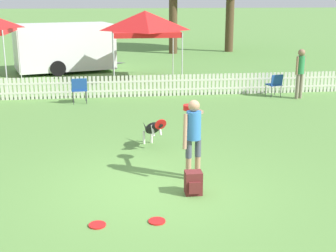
% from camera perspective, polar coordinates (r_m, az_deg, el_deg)
% --- Properties ---
extents(ground_plane, '(240.00, 240.00, 0.00)m').
position_cam_1_polar(ground_plane, '(8.82, -1.45, -7.42)').
color(ground_plane, '#5B8C42').
extents(handler_person, '(0.45, 1.05, 1.57)m').
position_cam_1_polar(handler_person, '(8.97, 3.07, -0.34)').
color(handler_person, tan).
rests_on(handler_person, ground_plane).
extents(leaping_dog, '(0.52, 1.19, 0.81)m').
position_cam_1_polar(leaping_dog, '(10.87, -1.83, -0.27)').
color(leaping_dog, black).
rests_on(leaping_dog, ground_plane).
extents(frisbee_near_handler, '(0.27, 0.27, 0.02)m').
position_cam_1_polar(frisbee_near_handler, '(7.51, -8.62, -11.84)').
color(frisbee_near_handler, red).
rests_on(frisbee_near_handler, ground_plane).
extents(frisbee_near_dog, '(0.27, 0.27, 0.02)m').
position_cam_1_polar(frisbee_near_dog, '(7.55, -1.36, -11.52)').
color(frisbee_near_dog, red).
rests_on(frisbee_near_dog, ground_plane).
extents(backpack_on_grass, '(0.30, 0.29, 0.43)m').
position_cam_1_polar(backpack_on_grass, '(8.45, 3.12, -6.95)').
color(backpack_on_grass, maroon).
rests_on(backpack_on_grass, ground_plane).
extents(picket_fence, '(27.55, 0.04, 0.76)m').
position_cam_1_polar(picket_fence, '(16.46, -4.31, 4.87)').
color(picket_fence, silver).
rests_on(picket_fence, ground_plane).
extents(folding_chair_blue_left, '(0.54, 0.55, 0.79)m').
position_cam_1_polar(folding_chair_blue_left, '(16.87, 12.91, 5.11)').
color(folding_chair_blue_left, '#333338').
rests_on(folding_chair_blue_left, ground_plane).
extents(folding_chair_center, '(0.55, 0.57, 0.85)m').
position_cam_1_polar(folding_chair_center, '(15.64, -10.76, 4.56)').
color(folding_chair_center, '#333338').
rests_on(folding_chair_center, ground_plane).
extents(canopy_tent_secondary, '(2.67, 2.67, 2.85)m').
position_cam_1_polar(canopy_tent_secondary, '(19.26, -2.80, 12.42)').
color(canopy_tent_secondary, silver).
rests_on(canopy_tent_secondary, ground_plane).
extents(spectator_standing, '(0.39, 0.27, 1.70)m').
position_cam_1_polar(spectator_standing, '(16.64, 15.84, 6.74)').
color(spectator_standing, '#7A705B').
rests_on(spectator_standing, ground_plane).
extents(equipment_trailer, '(5.28, 3.44, 2.18)m').
position_cam_1_polar(equipment_trailer, '(22.36, -12.56, 9.44)').
color(equipment_trailer, white).
rests_on(equipment_trailer, ground_plane).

